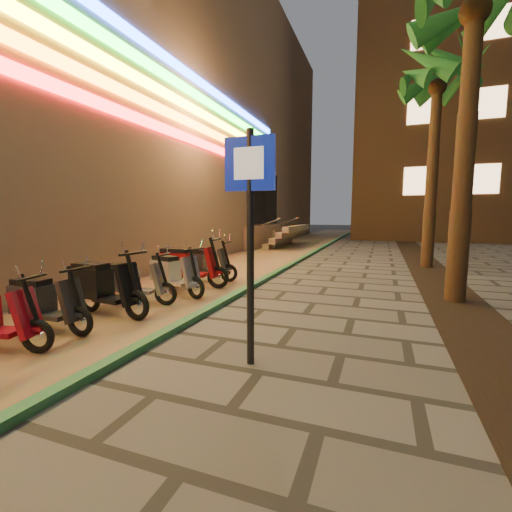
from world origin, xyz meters
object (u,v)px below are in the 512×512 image
at_px(scooter_11, 172,273).
at_px(scooter_12, 186,265).
at_px(scooter_8, 43,302).
at_px(scooter_13, 202,263).
at_px(scooter_10, 132,281).
at_px(pedestrian_sign, 250,216).
at_px(scooter_9, 102,286).

relative_size(scooter_11, scooter_12, 0.88).
height_order(scooter_8, scooter_12, scooter_12).
xyz_separation_m(scooter_12, scooter_13, (-0.00, 0.83, -0.06)).
distance_m(scooter_10, scooter_13, 2.65).
height_order(scooter_10, scooter_13, scooter_13).
bearing_deg(scooter_10, scooter_12, 74.86).
bearing_deg(pedestrian_sign, scooter_10, 151.80).
bearing_deg(scooter_12, scooter_13, 82.83).
distance_m(scooter_11, scooter_13, 1.65).
height_order(scooter_9, scooter_12, scooter_12).
height_order(scooter_8, scooter_13, scooter_13).
height_order(scooter_11, scooter_13, scooter_11).
xyz_separation_m(pedestrian_sign, scooter_11, (-3.00, 2.81, -1.32)).
height_order(pedestrian_sign, scooter_13, pedestrian_sign).
relative_size(scooter_8, scooter_13, 0.94).
height_order(scooter_8, scooter_11, scooter_11).
distance_m(scooter_8, scooter_13, 4.48).
bearing_deg(scooter_9, scooter_10, 95.36).
bearing_deg(scooter_10, pedestrian_sign, -39.56).
bearing_deg(scooter_12, scooter_11, -86.40).
relative_size(pedestrian_sign, scooter_8, 1.85).
distance_m(pedestrian_sign, scooter_12, 4.96).
bearing_deg(scooter_9, scooter_8, -94.10).
distance_m(scooter_9, scooter_13, 3.45).
xyz_separation_m(pedestrian_sign, scooter_13, (-3.16, 4.45, -1.32)).
height_order(scooter_8, scooter_10, scooter_10).
relative_size(scooter_9, scooter_13, 1.08).
distance_m(pedestrian_sign, scooter_13, 5.61).
relative_size(scooter_8, scooter_9, 0.87).
xyz_separation_m(scooter_9, scooter_11, (0.29, 1.81, -0.04)).
bearing_deg(scooter_13, scooter_10, -101.00).
bearing_deg(scooter_8, scooter_9, 79.89).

